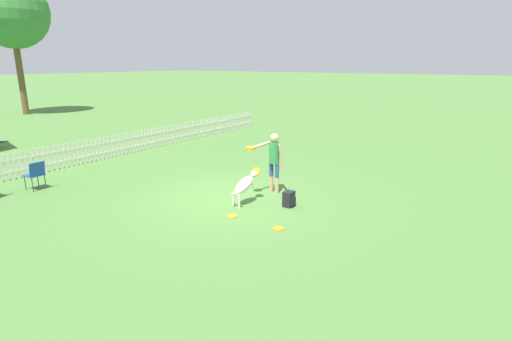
% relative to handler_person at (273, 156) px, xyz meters
% --- Properties ---
extents(ground_plane, '(240.00, 240.00, 0.00)m').
position_rel_handler_person_xyz_m(ground_plane, '(-0.99, 0.76, -1.05)').
color(ground_plane, '#4C7A38').
extents(handler_person, '(0.95, 0.75, 1.67)m').
position_rel_handler_person_xyz_m(handler_person, '(0.00, 0.00, 0.00)').
color(handler_person, tan).
rests_on(handler_person, ground_plane).
extents(leaping_dog, '(1.16, 0.38, 0.87)m').
position_rel_handler_person_xyz_m(leaping_dog, '(-1.16, 0.12, -0.53)').
color(leaping_dog, beige).
rests_on(leaping_dog, ground_plane).
extents(frisbee_near_handler, '(0.25, 0.25, 0.02)m').
position_rel_handler_person_xyz_m(frisbee_near_handler, '(-2.05, -1.44, -1.04)').
color(frisbee_near_handler, orange).
rests_on(frisbee_near_handler, ground_plane).
extents(frisbee_near_dog, '(0.25, 0.25, 0.02)m').
position_rel_handler_person_xyz_m(frisbee_near_dog, '(-2.04, -0.16, -1.04)').
color(frisbee_near_dog, orange).
rests_on(frisbee_near_dog, ground_plane).
extents(backpack_on_grass, '(0.28, 0.26, 0.40)m').
position_rel_handler_person_xyz_m(backpack_on_grass, '(-0.68, -0.92, -0.86)').
color(backpack_on_grass, black).
rests_on(backpack_on_grass, ground_plane).
extents(picket_fence, '(20.72, 0.04, 0.85)m').
position_rel_handler_person_xyz_m(picket_fence, '(-0.99, 7.34, -0.63)').
color(picket_fence, silver).
rests_on(picket_fence, ground_plane).
extents(folding_chair_green_right, '(0.46, 0.48, 0.83)m').
position_rel_handler_person_xyz_m(folding_chair_green_right, '(-3.57, 5.71, -0.56)').
color(folding_chair_green_right, '#333338').
rests_on(folding_chair_green_right, ground_plane).
extents(tree_left_grove, '(4.70, 4.70, 9.07)m').
position_rel_handler_person_xyz_m(tree_left_grove, '(4.95, 23.47, 5.63)').
color(tree_left_grove, brown).
rests_on(tree_left_grove, ground_plane).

